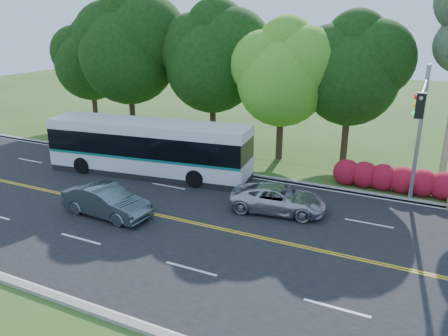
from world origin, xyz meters
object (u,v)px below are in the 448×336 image
at_px(traffic_signal, 420,120).
at_px(suv, 278,199).
at_px(transit_bus, 148,149).
at_px(sedan, 107,201).

xyz_separation_m(traffic_signal, suv, (-5.76, -2.44, -4.00)).
height_order(traffic_signal, suv, traffic_signal).
height_order(traffic_signal, transit_bus, traffic_signal).
bearing_deg(transit_bus, sedan, -81.46).
relative_size(transit_bus, suv, 2.71).
distance_m(transit_bus, suv, 9.16).
xyz_separation_m(traffic_signal, sedan, (-13.02, -6.49, -3.91)).
distance_m(sedan, suv, 8.31).
relative_size(traffic_signal, transit_bus, 0.55).
distance_m(transit_bus, sedan, 6.19).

